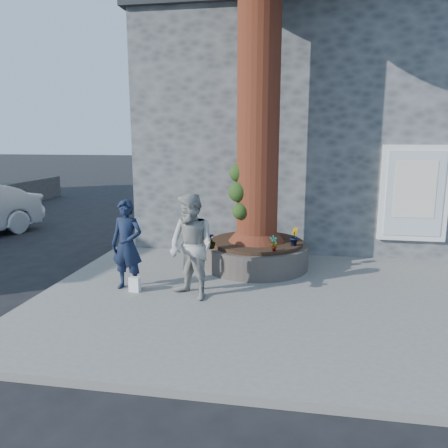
# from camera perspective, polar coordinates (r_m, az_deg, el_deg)

# --- Properties ---
(ground) EXTENTS (120.00, 120.00, 0.00)m
(ground) POSITION_cam_1_polar(r_m,az_deg,el_deg) (8.15, -2.92, -10.14)
(ground) COLOR black
(ground) RESTS_ON ground
(pavement) EXTENTS (9.00, 8.00, 0.12)m
(pavement) POSITION_cam_1_polar(r_m,az_deg,el_deg) (8.89, 8.09, -7.96)
(pavement) COLOR slate
(pavement) RESTS_ON ground
(yellow_line) EXTENTS (0.10, 30.00, 0.01)m
(yellow_line) POSITION_cam_1_polar(r_m,az_deg,el_deg) (10.09, -18.89, -6.46)
(yellow_line) COLOR yellow
(yellow_line) RESTS_ON ground
(stone_shop) EXTENTS (10.30, 8.30, 6.30)m
(stone_shop) POSITION_cam_1_polar(r_m,az_deg,el_deg) (14.61, 13.24, 11.76)
(stone_shop) COLOR #46494B
(stone_shop) RESTS_ON ground
(planter) EXTENTS (2.30, 2.30, 0.60)m
(planter) POSITION_cam_1_polar(r_m,az_deg,el_deg) (9.78, 4.22, -3.91)
(planter) COLOR black
(planter) RESTS_ON pavement
(man) EXTENTS (0.67, 0.48, 1.72)m
(man) POSITION_cam_1_polar(r_m,az_deg,el_deg) (8.42, -12.55, -2.68)
(man) COLOR #121B32
(man) RESTS_ON pavement
(woman) EXTENTS (1.16, 1.09, 1.90)m
(woman) POSITION_cam_1_polar(r_m,az_deg,el_deg) (7.76, -4.28, -2.97)
(woman) COLOR #9D9C96
(woman) RESTS_ON pavement
(shopping_bag) EXTENTS (0.21, 0.14, 0.28)m
(shopping_bag) POSITION_cam_1_polar(r_m,az_deg,el_deg) (8.44, -11.58, -7.72)
(shopping_bag) COLOR white
(shopping_bag) RESTS_ON pavement
(plant_a) EXTENTS (0.20, 0.17, 0.32)m
(plant_a) POSITION_cam_1_polar(r_m,az_deg,el_deg) (8.81, 6.52, -2.53)
(plant_a) COLOR gray
(plant_a) RESTS_ON planter
(plant_b) EXTENTS (0.23, 0.24, 0.38)m
(plant_b) POSITION_cam_1_polar(r_m,az_deg,el_deg) (9.33, 9.11, -1.63)
(plant_b) COLOR gray
(plant_b) RESTS_ON planter
(plant_c) EXTENTS (0.24, 0.24, 0.32)m
(plant_c) POSITION_cam_1_polar(r_m,az_deg,el_deg) (8.97, -1.68, -2.23)
(plant_c) COLOR gray
(plant_c) RESTS_ON planter
(plant_d) EXTENTS (0.38, 0.39, 0.33)m
(plant_d) POSITION_cam_1_polar(r_m,az_deg,el_deg) (10.32, 4.68, -0.39)
(plant_d) COLOR gray
(plant_d) RESTS_ON planter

